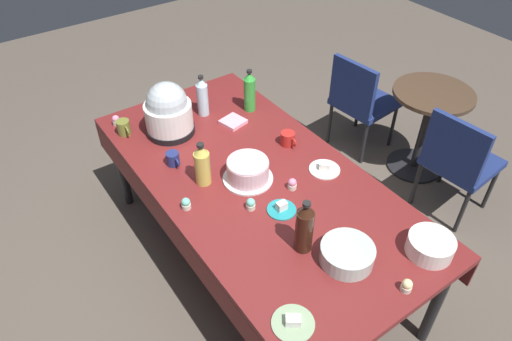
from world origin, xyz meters
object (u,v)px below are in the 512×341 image
(potluck_table, at_px, (256,185))
(coffee_mug_navy, at_px, (173,159))
(cupcake_vanilla, at_px, (186,204))
(coffee_mug_olive, at_px, (124,128))
(soda_bottle_water, at_px, (202,97))
(maroon_chair_right, at_px, (459,159))
(cupcake_mint, at_px, (116,120))
(glass_salad_bowl, at_px, (347,254))
(ceramic_snack_bowl, at_px, (430,246))
(dessert_plate_sage, at_px, (293,323))
(soda_bottle_cola, at_px, (304,228))
(maroon_chair_left, at_px, (360,99))
(coffee_mug_red, at_px, (288,139))
(round_cafe_table, at_px, (427,117))
(cupcake_berry, at_px, (251,204))
(dessert_plate_teal, at_px, (282,208))
(dessert_plate_white, at_px, (325,168))
(cupcake_cocoa, at_px, (407,286))
(soda_bottle_ginger_ale, at_px, (202,165))
(cupcake_lemon, at_px, (292,184))
(frosted_layer_cake, at_px, (248,171))
(slow_cooker, at_px, (168,111))
(soda_bottle_lime_soda, at_px, (250,92))

(potluck_table, bearing_deg, coffee_mug_navy, -138.55)
(cupcake_vanilla, bearing_deg, coffee_mug_olive, 179.99)
(soda_bottle_water, distance_m, maroon_chair_right, 1.80)
(potluck_table, relative_size, cupcake_mint, 32.59)
(glass_salad_bowl, xyz_separation_m, coffee_mug_navy, (-1.11, -0.34, -0.00))
(ceramic_snack_bowl, height_order, dessert_plate_sage, ceramic_snack_bowl)
(soda_bottle_cola, bearing_deg, maroon_chair_left, 125.65)
(coffee_mug_red, xyz_separation_m, round_cafe_table, (0.09, 1.30, -0.29))
(cupcake_mint, relative_size, soda_bottle_water, 0.23)
(cupcake_berry, distance_m, maroon_chair_right, 1.63)
(potluck_table, xyz_separation_m, glass_salad_bowl, (0.74, 0.01, 0.11))
(dessert_plate_teal, xyz_separation_m, cupcake_vanilla, (-0.30, -0.40, 0.02))
(ceramic_snack_bowl, distance_m, dessert_plate_teal, 0.75)
(dessert_plate_white, distance_m, cupcake_cocoa, 0.87)
(cupcake_vanilla, relative_size, coffee_mug_olive, 0.53)
(cupcake_vanilla, xyz_separation_m, round_cafe_table, (-0.04, 2.09, -0.28))
(soda_bottle_water, bearing_deg, coffee_mug_navy, -48.97)
(cupcake_vanilla, height_order, coffee_mug_navy, coffee_mug_navy)
(soda_bottle_ginger_ale, bearing_deg, cupcake_lemon, 48.69)
(coffee_mug_navy, bearing_deg, glass_salad_bowl, 16.94)
(cupcake_vanilla, distance_m, cupcake_lemon, 0.59)
(soda_bottle_ginger_ale, bearing_deg, coffee_mug_red, 90.38)
(cupcake_cocoa, xyz_separation_m, cupcake_mint, (-1.97, -0.56, 0.00))
(potluck_table, bearing_deg, soda_bottle_ginger_ale, -117.39)
(dessert_plate_white, distance_m, maroon_chair_right, 1.11)
(glass_salad_bowl, distance_m, round_cafe_table, 1.84)
(dessert_plate_teal, xyz_separation_m, maroon_chair_left, (-0.84, 1.46, -0.27))
(frosted_layer_cake, relative_size, cupcake_mint, 4.26)
(cupcake_cocoa, bearing_deg, maroon_chair_right, 114.82)
(slow_cooker, distance_m, round_cafe_table, 1.99)
(dessert_plate_teal, bearing_deg, maroon_chair_left, 119.84)
(frosted_layer_cake, distance_m, soda_bottle_cola, 0.58)
(cupcake_vanilla, bearing_deg, cupcake_cocoa, 28.47)
(potluck_table, bearing_deg, cupcake_vanilla, -91.25)
(cupcake_lemon, relative_size, round_cafe_table, 0.09)
(dessert_plate_sage, bearing_deg, soda_bottle_ginger_ale, 171.66)
(coffee_mug_red, distance_m, maroon_chair_right, 1.25)
(potluck_table, distance_m, soda_bottle_lime_soda, 0.74)
(glass_salad_bowl, distance_m, dessert_plate_teal, 0.44)
(cupcake_cocoa, xyz_separation_m, soda_bottle_lime_soda, (-1.62, 0.26, 0.11))
(slow_cooker, bearing_deg, coffee_mug_red, 44.97)
(potluck_table, relative_size, soda_bottle_water, 7.63)
(dessert_plate_sage, height_order, soda_bottle_water, soda_bottle_water)
(cupcake_berry, bearing_deg, frosted_layer_cake, 149.33)
(slow_cooker, height_order, cupcake_mint, slow_cooker)
(soda_bottle_cola, distance_m, maroon_chair_right, 1.59)
(coffee_mug_navy, bearing_deg, cupcake_lemon, 37.87)
(soda_bottle_ginger_ale, bearing_deg, round_cafe_table, 87.38)
(slow_cooker, xyz_separation_m, cupcake_vanilla, (0.67, -0.25, -0.13))
(cupcake_lemon, xyz_separation_m, coffee_mug_red, (-0.33, 0.23, 0.01))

